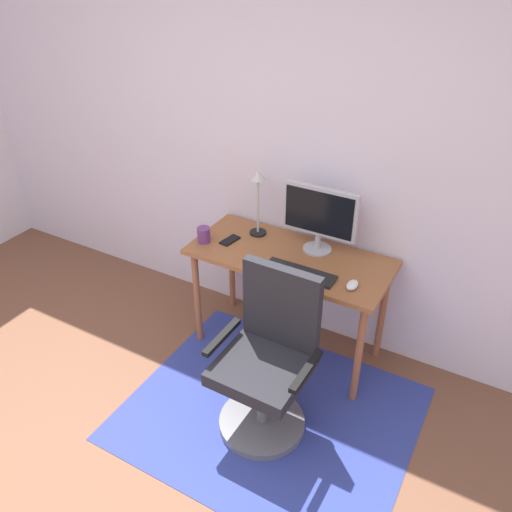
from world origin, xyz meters
TOP-DOWN VIEW (x-y plane):
  - wall_back at (0.00, 2.20)m, footprint 6.00×0.10m
  - area_rug at (0.54, 1.27)m, footprint 1.64×1.36m
  - desk at (0.36, 1.85)m, footprint 1.26×0.57m
  - monitor at (0.49, 1.99)m, footprint 0.48×0.18m
  - keyboard at (0.50, 1.69)m, footprint 0.43×0.13m
  - computer_mouse at (0.82, 1.71)m, footprint 0.06×0.10m
  - coffee_cup at (-0.19, 1.73)m, footprint 0.08×0.08m
  - cell_phone at (-0.05, 1.81)m, footprint 0.09×0.15m
  - desk_lamp at (0.06, 1.99)m, footprint 0.11×0.11m
  - office_chair at (0.54, 1.23)m, footprint 0.55×0.50m

SIDE VIEW (x-z plane):
  - area_rug at x=0.54m, z-range 0.00..0.01m
  - office_chair at x=0.54m, z-range -0.08..0.91m
  - desk at x=0.36m, z-range 0.28..1.03m
  - cell_phone at x=-0.05m, z-range 0.75..0.76m
  - keyboard at x=0.50m, z-range 0.75..0.76m
  - computer_mouse at x=0.82m, z-range 0.75..0.78m
  - coffee_cup at x=-0.19m, z-range 0.75..0.85m
  - monitor at x=0.49m, z-range 0.78..1.21m
  - desk_lamp at x=0.06m, z-range 0.83..1.27m
  - wall_back at x=0.00m, z-range 0.00..2.60m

